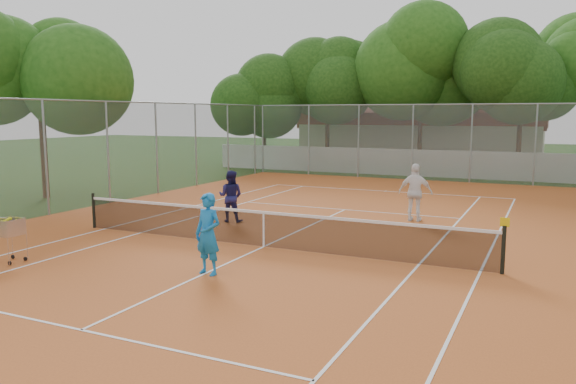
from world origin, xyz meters
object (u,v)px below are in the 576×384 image
at_px(tennis_net, 264,229).
at_px(ball_hopper, 10,239).
at_px(clubhouse, 422,132).
at_px(player_far_left, 231,196).
at_px(player_far_right, 415,192).
at_px(player_near, 208,234).

xyz_separation_m(tennis_net, ball_hopper, (-4.69, -3.96, 0.09)).
relative_size(clubhouse, player_far_left, 9.75).
distance_m(player_far_left, player_far_right, 6.04).
bearing_deg(player_far_right, tennis_net, 61.88).
bearing_deg(player_far_right, clubhouse, -78.94).
distance_m(clubhouse, player_near, 31.87).
relative_size(player_near, player_far_left, 1.07).
relative_size(tennis_net, ball_hopper, 10.31).
relative_size(player_far_left, ball_hopper, 1.46).
relative_size(player_far_left, player_far_right, 0.89).
xyz_separation_m(clubhouse, player_far_right, (4.80, -23.66, -1.23)).
distance_m(player_far_right, ball_hopper, 11.95).
height_order(player_near, player_far_left, player_near).
xyz_separation_m(player_far_right, ball_hopper, (-7.50, -9.29, -0.37)).
xyz_separation_m(clubhouse, ball_hopper, (-2.69, -32.96, -1.60)).
bearing_deg(player_far_right, ball_hopper, 50.70).
bearing_deg(ball_hopper, player_far_left, 89.13).
bearing_deg(player_far_left, player_near, 104.96).
height_order(player_far_right, ball_hopper, player_far_right).
height_order(player_near, ball_hopper, player_near).
bearing_deg(tennis_net, clubhouse, 93.95).
height_order(clubhouse, player_near, clubhouse).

